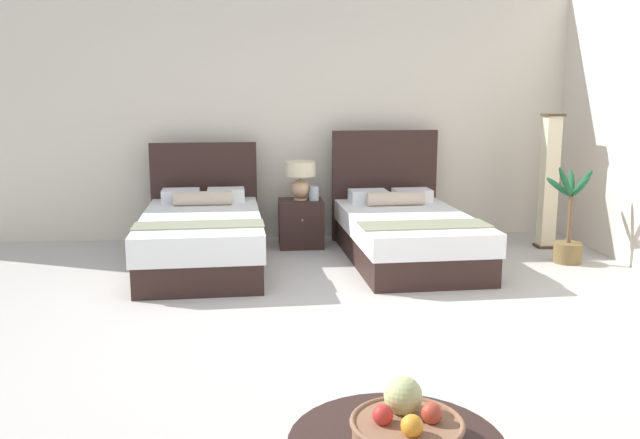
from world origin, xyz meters
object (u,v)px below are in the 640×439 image
at_px(bed_near_window, 202,236).
at_px(vase, 314,193).
at_px(potted_palm, 569,234).
at_px(table_lamp, 300,176).
at_px(fruit_bowl, 406,425).
at_px(nightstand, 301,223).
at_px(floor_lamp_corner, 549,182).
at_px(bed_near_corner, 405,232).

xyz_separation_m(bed_near_window, vase, (1.18, 0.70, 0.30)).
bearing_deg(bed_near_window, potted_palm, -4.17).
height_order(table_lamp, vase, table_lamp).
xyz_separation_m(table_lamp, fruit_bowl, (0.03, -5.16, -0.27)).
xyz_separation_m(nightstand, fruit_bowl, (0.03, -5.14, 0.26)).
distance_m(floor_lamp_corner, potted_palm, 0.80).
bearing_deg(floor_lamp_corner, fruit_bowl, -119.00).
relative_size(nightstand, table_lamp, 1.22).
relative_size(bed_near_corner, fruit_bowl, 5.30).
distance_m(bed_near_corner, potted_palm, 1.63).
xyz_separation_m(bed_near_corner, table_lamp, (-1.02, 0.74, 0.50)).
relative_size(table_lamp, potted_palm, 0.42).
bearing_deg(table_lamp, vase, -22.45).
bearing_deg(floor_lamp_corner, bed_near_corner, -166.68).
xyz_separation_m(bed_near_window, bed_near_corner, (2.06, 0.01, -0.01)).
relative_size(bed_near_corner, nightstand, 4.23).
bearing_deg(nightstand, floor_lamp_corner, -6.93).
distance_m(bed_near_corner, vase, 1.16).
relative_size(bed_near_window, table_lamp, 5.18).
distance_m(fruit_bowl, floor_lamp_corner, 5.50).
height_order(bed_near_window, vase, bed_near_window).
xyz_separation_m(bed_near_corner, potted_palm, (1.61, -0.28, 0.01)).
height_order(nightstand, vase, vase).
height_order(fruit_bowl, floor_lamp_corner, floor_lamp_corner).
bearing_deg(table_lamp, fruit_bowl, -89.65).
bearing_deg(floor_lamp_corner, potted_palm, -95.55).
bearing_deg(table_lamp, potted_palm, -21.24).
bearing_deg(potted_palm, table_lamp, 158.76).
xyz_separation_m(bed_near_window, nightstand, (1.03, 0.74, -0.04)).
bearing_deg(bed_near_corner, fruit_bowl, -102.68).
relative_size(table_lamp, floor_lamp_corner, 0.29).
distance_m(bed_near_window, potted_palm, 3.67).
height_order(bed_near_window, nightstand, bed_near_window).
bearing_deg(bed_near_corner, bed_near_window, -179.68).
bearing_deg(table_lamp, bed_near_corner, -36.01).
distance_m(fruit_bowl, potted_palm, 4.89).
distance_m(bed_near_window, nightstand, 1.27).
bearing_deg(vase, bed_near_window, -149.44).
bearing_deg(fruit_bowl, potted_palm, 57.84).
distance_m(table_lamp, vase, 0.24).
relative_size(bed_near_corner, floor_lamp_corner, 1.50).
xyz_separation_m(bed_near_corner, nightstand, (-1.02, 0.72, -0.03)).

